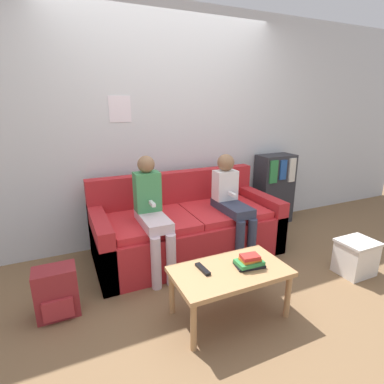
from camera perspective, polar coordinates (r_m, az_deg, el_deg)
ground_plane at (r=2.94m, az=3.49°, el=-15.93°), size 10.00×10.00×0.00m
wall_back at (r=3.48m, az=-4.63°, el=11.96°), size 8.00×0.06×2.60m
couch at (r=3.25m, az=-1.01°, el=-6.89°), size 1.94×0.87×0.84m
coffee_table at (r=2.33m, az=7.24°, el=-15.43°), size 0.86×0.48×0.40m
person_left at (r=2.81m, az=-7.61°, el=-3.57°), size 0.24×0.59×1.11m
person_right at (r=3.14m, az=7.54°, el=-1.53°), size 0.24×0.59×1.07m
tv_remote at (r=2.27m, az=2.06°, el=-14.45°), size 0.05×0.17×0.02m
book_stack at (r=2.35m, az=10.89°, el=-12.89°), size 0.23×0.17×0.10m
bookshelf at (r=4.18m, az=15.35°, el=0.60°), size 0.49×0.30×0.93m
storage_box at (r=3.31m, az=28.73°, el=-10.81°), size 0.34×0.29×0.34m
backpack at (r=2.61m, az=-24.36°, el=-17.03°), size 0.31×0.23×0.40m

